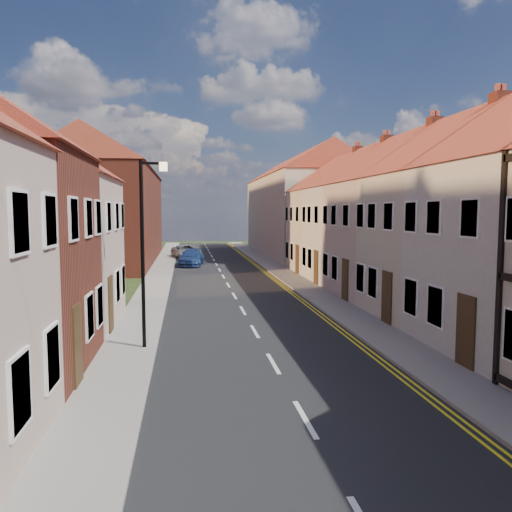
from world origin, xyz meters
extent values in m
cube|color=black|center=(0.00, 30.00, 0.01)|extent=(7.00, 90.00, 0.02)
cube|color=gray|center=(-4.40, 30.00, 0.06)|extent=(1.80, 90.00, 0.12)
cube|color=gray|center=(4.40, 30.00, 0.06)|extent=(1.80, 90.00, 0.12)
cube|color=#BCB09E|center=(9.30, 23.50, 3.00)|extent=(8.00, 5.00, 6.00)
cube|color=maroon|center=(9.30, 21.60, 8.20)|extent=(0.60, 0.60, 1.60)
cube|color=tan|center=(9.30, 28.90, 3.00)|extent=(8.00, 5.80, 6.00)
cube|color=maroon|center=(9.30, 26.60, 8.20)|extent=(0.60, 0.60, 1.60)
cube|color=beige|center=(9.30, 34.30, 3.00)|extent=(8.00, 5.00, 6.00)
cube|color=maroon|center=(9.30, 32.40, 8.20)|extent=(0.60, 0.60, 1.60)
cube|color=#BCB09E|center=(9.30, 39.70, 3.00)|extent=(8.00, 5.80, 6.00)
cube|color=maroon|center=(9.30, 37.40, 8.20)|extent=(0.60, 0.60, 1.60)
cube|color=tan|center=(-9.30, 23.85, 2.90)|extent=(8.00, 6.10, 5.80)
cube|color=#BCB09E|center=(9.30, 55.00, 4.00)|extent=(8.00, 24.00, 8.00)
cube|color=maroon|center=(-9.30, 50.00, 4.00)|extent=(8.00, 24.00, 8.00)
cylinder|color=black|center=(-3.90, 20.00, 3.12)|extent=(0.12, 0.12, 6.00)
cube|color=black|center=(-3.55, 20.00, 6.02)|extent=(0.70, 0.08, 0.08)
cube|color=#FFD899|center=(-3.20, 20.00, 5.92)|extent=(0.25, 0.15, 0.28)
imported|color=navy|center=(-2.10, 45.53, 0.66)|extent=(2.41, 4.75, 1.32)
imported|color=#B2B4BA|center=(-2.54, 52.11, 0.66)|extent=(3.17, 5.11, 1.32)
camera|label=1|loc=(-2.50, 3.79, 4.50)|focal=35.00mm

